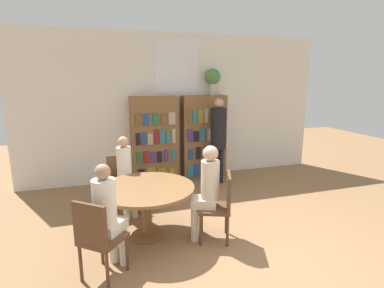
{
  "coord_description": "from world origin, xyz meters",
  "views": [
    {
      "loc": [
        -1.58,
        -2.68,
        2.1
      ],
      "look_at": [
        -0.16,
        1.86,
        1.05
      ],
      "focal_mm": 28.0,
      "sensor_mm": 36.0,
      "label": 1
    }
  ],
  "objects_px": {
    "chair_far_side": "(220,203)",
    "seated_reader_back": "(108,212)",
    "flower_vase": "(212,78)",
    "chair_left_side": "(122,180)",
    "librarian_standing": "(218,132)",
    "bookshelf_right": "(204,137)",
    "seated_reader_left": "(126,173)",
    "seated_reader_right": "(206,187)",
    "reading_table": "(146,195)",
    "bookshelf_left": "(155,140)",
    "chair_near_camera": "(98,236)"
  },
  "relations": [
    {
      "from": "bookshelf_right",
      "to": "reading_table",
      "type": "height_order",
      "value": "bookshelf_right"
    },
    {
      "from": "chair_far_side",
      "to": "seated_reader_back",
      "type": "distance_m",
      "value": 1.44
    },
    {
      "from": "librarian_standing",
      "to": "chair_left_side",
      "type": "bearing_deg",
      "value": -158.91
    },
    {
      "from": "bookshelf_left",
      "to": "flower_vase",
      "type": "distance_m",
      "value": 1.75
    },
    {
      "from": "bookshelf_left",
      "to": "chair_far_side",
      "type": "relative_size",
      "value": 1.93
    },
    {
      "from": "flower_vase",
      "to": "chair_left_side",
      "type": "distance_m",
      "value": 2.85
    },
    {
      "from": "chair_near_camera",
      "to": "chair_far_side",
      "type": "distance_m",
      "value": 1.57
    },
    {
      "from": "flower_vase",
      "to": "librarian_standing",
      "type": "relative_size",
      "value": 0.32
    },
    {
      "from": "bookshelf_left",
      "to": "seated_reader_right",
      "type": "height_order",
      "value": "bookshelf_left"
    },
    {
      "from": "flower_vase",
      "to": "reading_table",
      "type": "distance_m",
      "value": 3.19
    },
    {
      "from": "flower_vase",
      "to": "librarian_standing",
      "type": "distance_m",
      "value": 1.17
    },
    {
      "from": "bookshelf_left",
      "to": "librarian_standing",
      "type": "height_order",
      "value": "bookshelf_left"
    },
    {
      "from": "bookshelf_left",
      "to": "librarian_standing",
      "type": "relative_size",
      "value": 1.02
    },
    {
      "from": "chair_far_side",
      "to": "seated_reader_back",
      "type": "bearing_deg",
      "value": 121.65
    },
    {
      "from": "flower_vase",
      "to": "bookshelf_left",
      "type": "bearing_deg",
      "value": -179.8
    },
    {
      "from": "chair_near_camera",
      "to": "seated_reader_left",
      "type": "distance_m",
      "value": 1.58
    },
    {
      "from": "seated_reader_left",
      "to": "seated_reader_right",
      "type": "relative_size",
      "value": 0.97
    },
    {
      "from": "bookshelf_left",
      "to": "chair_far_side",
      "type": "height_order",
      "value": "bookshelf_left"
    },
    {
      "from": "chair_near_camera",
      "to": "seated_reader_left",
      "type": "xyz_separation_m",
      "value": [
        0.43,
        1.51,
        0.18
      ]
    },
    {
      "from": "chair_far_side",
      "to": "librarian_standing",
      "type": "xyz_separation_m",
      "value": [
        0.8,
        2.05,
        0.54
      ]
    },
    {
      "from": "chair_near_camera",
      "to": "chair_left_side",
      "type": "bearing_deg",
      "value": 117.0
    },
    {
      "from": "bookshelf_right",
      "to": "chair_far_side",
      "type": "relative_size",
      "value": 1.93
    },
    {
      "from": "reading_table",
      "to": "seated_reader_left",
      "type": "bearing_deg",
      "value": 104.32
    },
    {
      "from": "flower_vase",
      "to": "bookshelf_right",
      "type": "bearing_deg",
      "value": -178.5
    },
    {
      "from": "bookshelf_right",
      "to": "librarian_standing",
      "type": "relative_size",
      "value": 1.02
    },
    {
      "from": "librarian_standing",
      "to": "bookshelf_left",
      "type": "bearing_deg",
      "value": 157.14
    },
    {
      "from": "chair_left_side",
      "to": "librarian_standing",
      "type": "relative_size",
      "value": 0.53
    },
    {
      "from": "flower_vase",
      "to": "seated_reader_right",
      "type": "height_order",
      "value": "flower_vase"
    },
    {
      "from": "bookshelf_left",
      "to": "seated_reader_back",
      "type": "xyz_separation_m",
      "value": [
        -1.02,
        -2.8,
        -0.17
      ]
    },
    {
      "from": "chair_near_camera",
      "to": "seated_reader_right",
      "type": "relative_size",
      "value": 0.71
    },
    {
      "from": "seated_reader_right",
      "to": "seated_reader_back",
      "type": "distance_m",
      "value": 1.28
    },
    {
      "from": "flower_vase",
      "to": "seated_reader_left",
      "type": "relative_size",
      "value": 0.44
    },
    {
      "from": "bookshelf_right",
      "to": "flower_vase",
      "type": "distance_m",
      "value": 1.24
    },
    {
      "from": "reading_table",
      "to": "chair_far_side",
      "type": "height_order",
      "value": "chair_far_side"
    },
    {
      "from": "chair_far_side",
      "to": "librarian_standing",
      "type": "distance_m",
      "value": 2.27
    },
    {
      "from": "bookshelf_right",
      "to": "bookshelf_left",
      "type": "bearing_deg",
      "value": 179.97
    },
    {
      "from": "seated_reader_right",
      "to": "reading_table",
      "type": "bearing_deg",
      "value": 90.0
    },
    {
      "from": "bookshelf_left",
      "to": "reading_table",
      "type": "bearing_deg",
      "value": -103.31
    },
    {
      "from": "bookshelf_left",
      "to": "bookshelf_right",
      "type": "distance_m",
      "value": 1.06
    },
    {
      "from": "chair_near_camera",
      "to": "librarian_standing",
      "type": "xyz_separation_m",
      "value": [
        2.33,
        2.44,
        0.54
      ]
    },
    {
      "from": "bookshelf_left",
      "to": "flower_vase",
      "type": "height_order",
      "value": "flower_vase"
    },
    {
      "from": "chair_far_side",
      "to": "seated_reader_right",
      "type": "bearing_deg",
      "value": 90.0
    },
    {
      "from": "seated_reader_left",
      "to": "librarian_standing",
      "type": "height_order",
      "value": "librarian_standing"
    },
    {
      "from": "bookshelf_right",
      "to": "chair_far_side",
      "type": "height_order",
      "value": "bookshelf_right"
    },
    {
      "from": "flower_vase",
      "to": "chair_left_side",
      "type": "height_order",
      "value": "flower_vase"
    },
    {
      "from": "bookshelf_right",
      "to": "chair_left_side",
      "type": "xyz_separation_m",
      "value": [
        -1.82,
        -1.25,
        -0.36
      ]
    },
    {
      "from": "chair_near_camera",
      "to": "seated_reader_back",
      "type": "height_order",
      "value": "seated_reader_back"
    },
    {
      "from": "bookshelf_left",
      "to": "seated_reader_right",
      "type": "relative_size",
      "value": 1.37
    },
    {
      "from": "seated_reader_left",
      "to": "seated_reader_back",
      "type": "distance_m",
      "value": 1.4
    },
    {
      "from": "seated_reader_right",
      "to": "librarian_standing",
      "type": "height_order",
      "value": "librarian_standing"
    }
  ]
}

